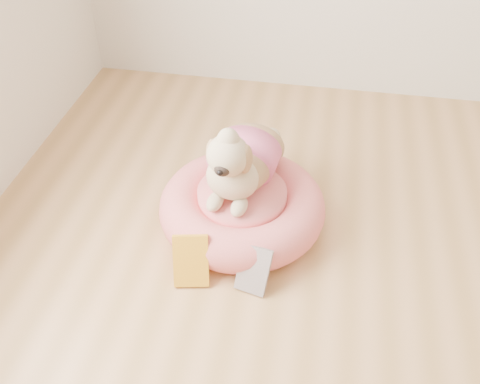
% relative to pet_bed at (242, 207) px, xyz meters
% --- Properties ---
extents(pet_bed, '(0.70, 0.70, 0.18)m').
position_rel_pet_bed_xyz_m(pet_bed, '(0.00, 0.00, 0.00)').
color(pet_bed, '#D15E51').
rests_on(pet_bed, floor).
extents(dog, '(0.41, 0.54, 0.37)m').
position_rel_pet_bed_xyz_m(dog, '(-0.02, 0.04, 0.28)').
color(dog, brown).
rests_on(dog, pet_bed).
extents(book_yellow, '(0.15, 0.14, 0.19)m').
position_rel_pet_bed_xyz_m(book_yellow, '(-0.13, -0.34, 0.01)').
color(book_yellow, yellow).
rests_on(book_yellow, floor).
extents(book_white, '(0.14, 0.13, 0.17)m').
position_rel_pet_bed_xyz_m(book_white, '(0.10, -0.33, -0.00)').
color(book_white, white).
rests_on(book_white, floor).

